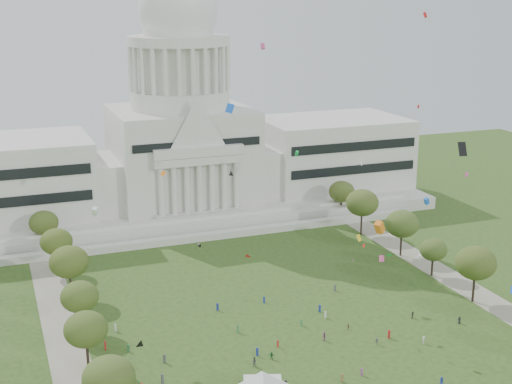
% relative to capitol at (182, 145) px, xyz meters
% --- Properties ---
extents(ground, '(400.00, 400.00, 0.00)m').
position_rel_capitol_xyz_m(ground, '(0.00, -113.59, -22.30)').
color(ground, '#2E4A1B').
rests_on(ground, ground).
extents(capitol, '(160.00, 64.50, 91.30)m').
position_rel_capitol_xyz_m(capitol, '(0.00, 0.00, 0.00)').
color(capitol, silver).
rests_on(capitol, ground).
extents(path_left, '(8.00, 160.00, 0.04)m').
position_rel_capitol_xyz_m(path_left, '(-48.00, -83.59, -22.28)').
color(path_left, gray).
rests_on(path_left, ground).
extents(path_right, '(8.00, 160.00, 0.04)m').
position_rel_capitol_xyz_m(path_right, '(48.00, -83.59, -22.28)').
color(path_right, gray).
rests_on(path_right, ground).
extents(row_tree_l_1, '(8.86, 8.86, 12.59)m').
position_rel_capitol_xyz_m(row_tree_l_1, '(-44.07, -116.55, -13.34)').
color(row_tree_l_1, black).
rests_on(row_tree_l_1, ground).
extents(row_tree_l_2, '(8.42, 8.42, 11.97)m').
position_rel_capitol_xyz_m(row_tree_l_2, '(-45.04, -96.29, -13.79)').
color(row_tree_l_2, black).
rests_on(row_tree_l_2, ground).
extents(row_tree_r_2, '(9.55, 9.55, 13.58)m').
position_rel_capitol_xyz_m(row_tree_r_2, '(44.17, -96.15, -12.64)').
color(row_tree_r_2, black).
rests_on(row_tree_r_2, ground).
extents(row_tree_l_3, '(8.12, 8.12, 11.55)m').
position_rel_capitol_xyz_m(row_tree_l_3, '(-44.09, -79.67, -14.09)').
color(row_tree_l_3, black).
rests_on(row_tree_l_3, ground).
extents(row_tree_r_3, '(7.01, 7.01, 9.98)m').
position_rel_capitol_xyz_m(row_tree_r_3, '(44.40, -79.10, -15.21)').
color(row_tree_r_3, black).
rests_on(row_tree_r_3, ground).
extents(row_tree_l_4, '(9.29, 9.29, 13.21)m').
position_rel_capitol_xyz_m(row_tree_l_4, '(-44.08, -61.17, -12.90)').
color(row_tree_l_4, black).
rests_on(row_tree_l_4, ground).
extents(row_tree_r_4, '(9.19, 9.19, 13.06)m').
position_rel_capitol_xyz_m(row_tree_r_4, '(44.76, -63.55, -13.01)').
color(row_tree_r_4, black).
rests_on(row_tree_r_4, ground).
extents(row_tree_l_5, '(8.33, 8.33, 11.85)m').
position_rel_capitol_xyz_m(row_tree_l_5, '(-45.22, -42.58, -13.88)').
color(row_tree_l_5, black).
rests_on(row_tree_l_5, ground).
extents(row_tree_r_5, '(9.82, 9.82, 13.96)m').
position_rel_capitol_xyz_m(row_tree_r_5, '(43.49, -43.40, -12.37)').
color(row_tree_r_5, black).
rests_on(row_tree_r_5, ground).
extents(row_tree_l_6, '(8.19, 8.19, 11.64)m').
position_rel_capitol_xyz_m(row_tree_l_6, '(-46.87, -24.45, -14.02)').
color(row_tree_l_6, black).
rests_on(row_tree_l_6, ground).
extents(row_tree_r_6, '(8.42, 8.42, 11.97)m').
position_rel_capitol_xyz_m(row_tree_r_6, '(45.96, -25.46, -13.79)').
color(row_tree_r_6, black).
rests_on(row_tree_r_6, ground).
extents(event_tent, '(12.16, 12.16, 5.35)m').
position_rel_capitol_xyz_m(event_tent, '(-17.42, -118.01, -18.14)').
color(event_tent, '#4C4C4C').
rests_on(event_tent, ground).
extents(person_0, '(0.86, 0.95, 1.63)m').
position_rel_capitol_xyz_m(person_0, '(34.10, -104.82, -21.48)').
color(person_0, '#26262B').
rests_on(person_0, ground).
extents(person_2, '(0.89, 0.87, 1.58)m').
position_rel_capitol_xyz_m(person_2, '(25.99, -98.96, -21.51)').
color(person_2, '#26262B').
rests_on(person_2, ground).
extents(person_3, '(1.00, 1.08, 1.51)m').
position_rel_capitol_xyz_m(person_3, '(12.10, -107.04, -21.54)').
color(person_3, '#4C4C51').
rests_on(person_3, ground).
extents(person_4, '(0.69, 1.19, 1.99)m').
position_rel_capitol_xyz_m(person_4, '(2.76, -101.57, -21.30)').
color(person_4, '#994C8C').
rests_on(person_4, ground).
extents(person_5, '(1.54, 1.23, 1.57)m').
position_rel_capitol_xyz_m(person_5, '(-10.50, -104.99, -21.51)').
color(person_5, '#33723F').
rests_on(person_5, ground).
extents(person_6, '(0.74, 0.98, 1.82)m').
position_rel_capitol_xyz_m(person_6, '(15.13, -125.39, -21.38)').
color(person_6, navy).
rests_on(person_6, ground).
extents(person_8, '(1.05, 0.82, 1.90)m').
position_rel_capitol_xyz_m(person_8, '(-14.72, -106.35, -21.34)').
color(person_8, '#4C4C51').
rests_on(person_8, ground).
extents(person_9, '(1.09, 1.12, 1.60)m').
position_rel_capitol_xyz_m(person_9, '(21.45, -110.09, -21.50)').
color(person_9, silver).
rests_on(person_9, ground).
extents(person_10, '(0.73, 0.91, 1.36)m').
position_rel_capitol_xyz_m(person_10, '(9.89, -98.75, -21.61)').
color(person_10, olive).
rests_on(person_10, ground).
extents(distant_crowd, '(57.81, 38.94, 1.95)m').
position_rel_capitol_xyz_m(distant_crowd, '(-15.38, -98.43, -21.45)').
color(distant_crowd, '#994C8C').
rests_on(distant_crowd, ground).
extents(kite_swarm, '(86.39, 107.83, 61.69)m').
position_rel_capitol_xyz_m(kite_swarm, '(-2.21, -106.86, 6.40)').
color(kite_swarm, red).
rests_on(kite_swarm, ground).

